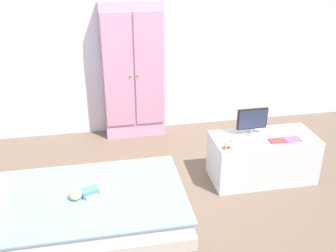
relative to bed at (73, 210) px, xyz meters
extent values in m
cube|color=brown|center=(0.70, 0.10, -0.13)|extent=(10.00, 10.00, 0.02)
cube|color=silver|center=(0.70, 1.67, 1.23)|extent=(6.40, 0.05, 2.70)
cube|color=beige|center=(0.00, 0.00, -0.06)|extent=(1.80, 0.99, 0.12)
cube|color=silver|center=(0.00, 0.00, 0.05)|extent=(1.76, 0.95, 0.12)
cube|color=#7AA8DB|center=(0.00, 0.00, 0.12)|extent=(1.79, 0.98, 0.02)
cube|color=#4C84C6|center=(0.15, 0.00, 0.16)|extent=(0.15, 0.11, 0.06)
cube|color=#DBB293|center=(0.28, 0.06, 0.14)|extent=(0.16, 0.08, 0.04)
cube|color=#DBB293|center=(0.29, 0.02, 0.14)|extent=(0.16, 0.08, 0.04)
cube|color=#DBB293|center=(0.14, 0.05, 0.14)|extent=(0.10, 0.05, 0.03)
cube|color=#DBB293|center=(0.17, -0.05, 0.14)|extent=(0.10, 0.05, 0.03)
sphere|color=#DBB293|center=(0.05, -0.03, 0.17)|extent=(0.09, 0.09, 0.09)
sphere|color=#E0C67F|center=(0.04, -0.03, 0.17)|extent=(0.10, 0.10, 0.10)
cube|color=#E599BC|center=(0.67, 1.52, 0.63)|extent=(0.66, 0.22, 1.51)
cube|color=#C986A6|center=(0.51, 1.40, 0.67)|extent=(0.31, 0.02, 1.24)
cube|color=#C986A6|center=(0.84, 1.40, 0.67)|extent=(0.31, 0.02, 1.24)
sphere|color=gold|center=(0.63, 1.38, 0.63)|extent=(0.02, 0.02, 0.02)
sphere|color=gold|center=(0.71, 1.38, 0.63)|extent=(0.02, 0.02, 0.02)
cube|color=silver|center=(1.74, 0.35, 0.10)|extent=(0.96, 0.45, 0.44)
cylinder|color=#99999E|center=(1.63, 0.42, 0.32)|extent=(0.10, 0.10, 0.01)
cylinder|color=#99999E|center=(1.63, 0.42, 0.35)|extent=(0.02, 0.02, 0.05)
cube|color=black|center=(1.63, 0.42, 0.47)|extent=(0.28, 0.02, 0.20)
cube|color=#28334C|center=(1.63, 0.41, 0.47)|extent=(0.26, 0.01, 0.18)
cube|color=#8E6642|center=(1.33, 0.21, 0.32)|extent=(0.08, 0.01, 0.01)
cube|color=#8E6642|center=(1.33, 0.18, 0.32)|extent=(0.08, 0.01, 0.01)
cube|color=#D1B289|center=(1.33, 0.19, 0.36)|extent=(0.06, 0.02, 0.03)
cylinder|color=#D1B289|center=(1.35, 0.20, 0.33)|extent=(0.01, 0.01, 0.02)
cylinder|color=#D1B289|center=(1.35, 0.19, 0.33)|extent=(0.01, 0.01, 0.02)
cylinder|color=#D1B289|center=(1.31, 0.20, 0.33)|extent=(0.01, 0.01, 0.02)
cylinder|color=#D1B289|center=(1.31, 0.19, 0.33)|extent=(0.01, 0.01, 0.02)
cylinder|color=#D1B289|center=(1.36, 0.19, 0.38)|extent=(0.02, 0.02, 0.02)
sphere|color=#D1B289|center=(1.36, 0.19, 0.40)|extent=(0.03, 0.03, 0.03)
cube|color=#CC3838|center=(1.81, 0.25, 0.32)|extent=(0.14, 0.09, 0.01)
cube|color=#8E51B2|center=(1.96, 0.25, 0.32)|extent=(0.15, 0.10, 0.01)
camera|label=1|loc=(0.27, -2.61, 1.95)|focal=41.85mm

